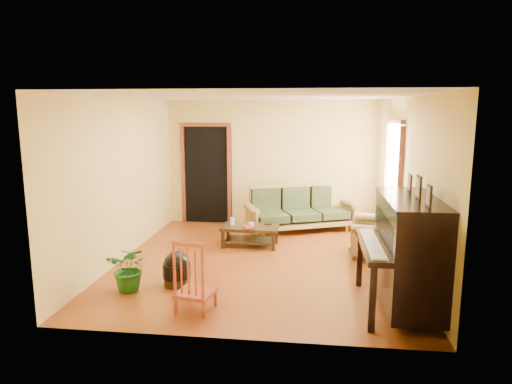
# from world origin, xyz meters

# --- Properties ---
(floor) EXTENTS (5.00, 5.00, 0.00)m
(floor) POSITION_xyz_m (0.00, 0.00, 0.00)
(floor) COLOR #5E270C
(floor) RESTS_ON ground
(doorway) EXTENTS (1.08, 0.16, 2.05)m
(doorway) POSITION_xyz_m (-1.45, 2.48, 1.02)
(doorway) COLOR black
(doorway) RESTS_ON floor
(window) EXTENTS (0.12, 1.36, 1.46)m
(window) POSITION_xyz_m (2.21, 1.30, 1.50)
(window) COLOR white
(window) RESTS_ON right_wall
(sofa) EXTENTS (2.28, 1.63, 0.90)m
(sofa) POSITION_xyz_m (0.57, 1.98, 0.45)
(sofa) COLOR olive
(sofa) RESTS_ON floor
(coffee_table) EXTENTS (1.02, 0.58, 0.36)m
(coffee_table) POSITION_xyz_m (-0.29, 0.85, 0.18)
(coffee_table) COLOR black
(coffee_table) RESTS_ON floor
(armchair) EXTENTS (1.01, 1.04, 0.92)m
(armchair) POSITION_xyz_m (1.82, 0.56, 0.46)
(armchair) COLOR olive
(armchair) RESTS_ON floor
(piano) EXTENTS (0.92, 1.56, 1.38)m
(piano) POSITION_xyz_m (1.96, -1.48, 0.69)
(piano) COLOR black
(piano) RESTS_ON floor
(footstool) EXTENTS (0.47, 0.47, 0.36)m
(footstool) POSITION_xyz_m (-1.05, -1.10, 0.18)
(footstool) COLOR black
(footstool) RESTS_ON floor
(red_chair) EXTENTS (0.50, 0.53, 0.90)m
(red_chair) POSITION_xyz_m (-0.59, -1.85, 0.45)
(red_chair) COLOR maroon
(red_chair) RESTS_ON floor
(leaning_frame) EXTENTS (0.42, 0.23, 0.55)m
(leaning_frame) POSITION_xyz_m (1.86, 2.38, 0.27)
(leaning_frame) COLOR gold
(leaning_frame) RESTS_ON floor
(ceramic_crock) EXTENTS (0.24, 0.24, 0.24)m
(ceramic_crock) POSITION_xyz_m (1.95, 2.23, 0.12)
(ceramic_crock) COLOR #314D95
(ceramic_crock) RESTS_ON floor
(potted_plant) EXTENTS (0.59, 0.52, 0.63)m
(potted_plant) POSITION_xyz_m (-1.61, -1.36, 0.32)
(potted_plant) COLOR #195518
(potted_plant) RESTS_ON floor
(book) EXTENTS (0.26, 0.28, 0.02)m
(book) POSITION_xyz_m (-0.36, 0.68, 0.37)
(book) COLOR maroon
(book) RESTS_ON coffee_table
(candle) EXTENTS (0.10, 0.10, 0.13)m
(candle) POSITION_xyz_m (-0.62, 0.92, 0.43)
(candle) COLOR silver
(candle) RESTS_ON coffee_table
(glass_jar) EXTENTS (0.12, 0.12, 0.07)m
(glass_jar) POSITION_xyz_m (-0.27, 0.84, 0.40)
(glass_jar) COLOR silver
(glass_jar) RESTS_ON coffee_table
(remote) EXTENTS (0.14, 0.04, 0.01)m
(remote) POSITION_xyz_m (0.01, 1.00, 0.37)
(remote) COLOR black
(remote) RESTS_ON coffee_table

